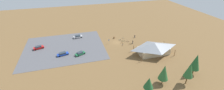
{
  "coord_description": "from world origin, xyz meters",
  "views": [
    {
      "loc": [
        20.46,
        62.75,
        34.53
      ],
      "look_at": [
        3.76,
        3.86,
        1.2
      ],
      "focal_mm": 24.32,
      "sensor_mm": 36.0,
      "label": 1
    }
  ],
  "objects_px": {
    "car_blue_end_stall": "(63,54)",
    "car_green_front_row": "(80,53)",
    "pine_mideast": "(190,70)",
    "car_red_by_curb": "(39,47)",
    "bicycle_silver_back_row": "(123,38)",
    "car_silver_second_row": "(78,37)",
    "bicycle_green_near_sign": "(123,41)",
    "bicycle_teal_yard_left": "(120,40)",
    "bicycle_orange_edge_south": "(122,43)",
    "visitor_crossing_yard": "(133,42)",
    "bike_pavilion": "(154,48)",
    "pine_midwest": "(196,62)",
    "visitor_near_lot": "(135,36)",
    "bicycle_white_yard_right": "(123,45)",
    "bicycle_red_yard_front": "(127,41)",
    "pine_east": "(149,83)",
    "trash_bin": "(114,38)",
    "lot_sign": "(109,41)",
    "pine_far_west": "(164,72)",
    "bicycle_yellow_mid_cluster": "(130,44)"
  },
  "relations": [
    {
      "from": "car_silver_second_row",
      "to": "visitor_crossing_yard",
      "type": "bearing_deg",
      "value": 151.63
    },
    {
      "from": "trash_bin",
      "to": "bicycle_orange_edge_south",
      "type": "relative_size",
      "value": 0.62
    },
    {
      "from": "lot_sign",
      "to": "bicycle_green_near_sign",
      "type": "bearing_deg",
      "value": 178.05
    },
    {
      "from": "pine_midwest",
      "to": "bicycle_yellow_mid_cluster",
      "type": "relative_size",
      "value": 4.7
    },
    {
      "from": "pine_mideast",
      "to": "car_red_by_curb",
      "type": "height_order",
      "value": "pine_mideast"
    },
    {
      "from": "trash_bin",
      "to": "pine_mideast",
      "type": "relative_size",
      "value": 0.11
    },
    {
      "from": "pine_midwest",
      "to": "car_red_by_curb",
      "type": "distance_m",
      "value": 64.22
    },
    {
      "from": "bicycle_teal_yard_left",
      "to": "bicycle_orange_edge_south",
      "type": "distance_m",
      "value": 3.14
    },
    {
      "from": "car_green_front_row",
      "to": "visitor_crossing_yard",
      "type": "xyz_separation_m",
      "value": [
        -25.5,
        -3.54,
        0.21
      ]
    },
    {
      "from": "car_blue_end_stall",
      "to": "car_green_front_row",
      "type": "bearing_deg",
      "value": 167.17
    },
    {
      "from": "pine_east",
      "to": "car_green_front_row",
      "type": "distance_m",
      "value": 32.92
    },
    {
      "from": "pine_east",
      "to": "car_silver_second_row",
      "type": "bearing_deg",
      "value": -69.88
    },
    {
      "from": "bicycle_orange_edge_south",
      "to": "car_blue_end_stall",
      "type": "bearing_deg",
      "value": 6.46
    },
    {
      "from": "pine_mideast",
      "to": "bicycle_green_near_sign",
      "type": "xyz_separation_m",
      "value": [
        9.8,
        -33.23,
        -5.0
      ]
    },
    {
      "from": "pine_east",
      "to": "bicycle_orange_edge_south",
      "type": "height_order",
      "value": "pine_east"
    },
    {
      "from": "visitor_near_lot",
      "to": "visitor_crossing_yard",
      "type": "height_order",
      "value": "visitor_crossing_yard"
    },
    {
      "from": "bike_pavilion",
      "to": "visitor_near_lot",
      "type": "xyz_separation_m",
      "value": [
        1.29,
        -16.97,
        -2.04
      ]
    },
    {
      "from": "trash_bin",
      "to": "bicycle_green_near_sign",
      "type": "bearing_deg",
      "value": 122.79
    },
    {
      "from": "car_red_by_curb",
      "to": "bicycle_red_yard_front",
      "type": "bearing_deg",
      "value": 173.74
    },
    {
      "from": "car_silver_second_row",
      "to": "bike_pavilion",
      "type": "bearing_deg",
      "value": 140.5
    },
    {
      "from": "lot_sign",
      "to": "visitor_crossing_yard",
      "type": "height_order",
      "value": "lot_sign"
    },
    {
      "from": "bike_pavilion",
      "to": "pine_midwest",
      "type": "distance_m",
      "value": 17.26
    },
    {
      "from": "lot_sign",
      "to": "car_green_front_row",
      "type": "xyz_separation_m",
      "value": [
        14.37,
        6.56,
        -0.7
      ]
    },
    {
      "from": "bicycle_green_near_sign",
      "to": "car_red_by_curb",
      "type": "height_order",
      "value": "car_red_by_curb"
    },
    {
      "from": "bicycle_silver_back_row",
      "to": "bicycle_white_yard_right",
      "type": "relative_size",
      "value": 0.97
    },
    {
      "from": "pine_mideast",
      "to": "visitor_near_lot",
      "type": "xyz_separation_m",
      "value": [
        2.24,
        -36.28,
        -4.46
      ]
    },
    {
      "from": "bike_pavilion",
      "to": "visitor_near_lot",
      "type": "relative_size",
      "value": 8.91
    },
    {
      "from": "visitor_crossing_yard",
      "to": "car_silver_second_row",
      "type": "bearing_deg",
      "value": -28.37
    },
    {
      "from": "lot_sign",
      "to": "bicycle_white_yard_right",
      "type": "relative_size",
      "value": 1.28
    },
    {
      "from": "bicycle_silver_back_row",
      "to": "bicycle_orange_edge_south",
      "type": "xyz_separation_m",
      "value": [
        2.37,
        4.86,
        -0.01
      ]
    },
    {
      "from": "trash_bin",
      "to": "bike_pavilion",
      "type": "bearing_deg",
      "value": 122.53
    },
    {
      "from": "bicycle_orange_edge_south",
      "to": "car_red_by_curb",
      "type": "height_order",
      "value": "car_red_by_curb"
    },
    {
      "from": "lot_sign",
      "to": "pine_east",
      "type": "distance_m",
      "value": 34.76
    },
    {
      "from": "bicycle_green_near_sign",
      "to": "car_red_by_curb",
      "type": "distance_m",
      "value": 39.35
    },
    {
      "from": "bicycle_white_yard_right",
      "to": "bicycle_red_yard_front",
      "type": "distance_m",
      "value": 4.51
    },
    {
      "from": "lot_sign",
      "to": "visitor_crossing_yard",
      "type": "bearing_deg",
      "value": 164.79
    },
    {
      "from": "bike_pavilion",
      "to": "car_green_front_row",
      "type": "xyz_separation_m",
      "value": [
        30.37,
        -7.6,
        -2.24
      ]
    },
    {
      "from": "bicycle_teal_yard_left",
      "to": "pine_east",
      "type": "bearing_deg",
      "value": 84.43
    },
    {
      "from": "bicycle_orange_edge_south",
      "to": "bicycle_green_near_sign",
      "type": "height_order",
      "value": "bicycle_green_near_sign"
    },
    {
      "from": "pine_midwest",
      "to": "bicycle_green_near_sign",
      "type": "xyz_separation_m",
      "value": [
        15.34,
        -29.77,
        -4.7
      ]
    },
    {
      "from": "pine_far_west",
      "to": "visitor_crossing_yard",
      "type": "xyz_separation_m",
      "value": [
        -1.61,
        -28.31,
        -3.58
      ]
    },
    {
      "from": "car_blue_end_stall",
      "to": "car_green_front_row",
      "type": "xyz_separation_m",
      "value": [
        -7.07,
        1.61,
        -0.01
      ]
    },
    {
      "from": "bike_pavilion",
      "to": "pine_midwest",
      "type": "bearing_deg",
      "value": 112.29
    },
    {
      "from": "bicycle_red_yard_front",
      "to": "bicycle_yellow_mid_cluster",
      "type": "distance_m",
      "value": 2.83
    },
    {
      "from": "car_silver_second_row",
      "to": "car_red_by_curb",
      "type": "bearing_deg",
      "value": 20.6
    },
    {
      "from": "visitor_crossing_yard",
      "to": "bicycle_green_near_sign",
      "type": "bearing_deg",
      "value": -34.99
    },
    {
      "from": "trash_bin",
      "to": "bicycle_red_yard_front",
      "type": "relative_size",
      "value": 0.69
    },
    {
      "from": "bicycle_silver_back_row",
      "to": "bicycle_orange_edge_south",
      "type": "height_order",
      "value": "bicycle_silver_back_row"
    },
    {
      "from": "bicycle_green_near_sign",
      "to": "bicycle_teal_yard_left",
      "type": "bearing_deg",
      "value": -55.1
    },
    {
      "from": "bicycle_silver_back_row",
      "to": "car_silver_second_row",
      "type": "height_order",
      "value": "car_silver_second_row"
    }
  ]
}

